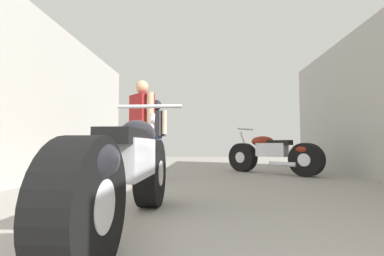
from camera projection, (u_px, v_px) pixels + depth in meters
ground_plane at (212, 187)px, 3.76m from camera, size 18.29×18.29×0.00m
garage_partition_left at (25, 92)px, 3.96m from camera, size 0.08×8.38×2.65m
motorcycle_maroon_cruiser at (128, 171)px, 1.89m from camera, size 0.61×2.04×0.95m
motorcycle_black_naked at (274, 154)px, 5.51m from camera, size 1.62×1.50×0.93m
mechanic_in_blue at (142, 123)px, 4.67m from camera, size 0.53×0.57×1.67m
mechanic_with_helmet at (156, 128)px, 6.48m from camera, size 0.58×0.45×1.62m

